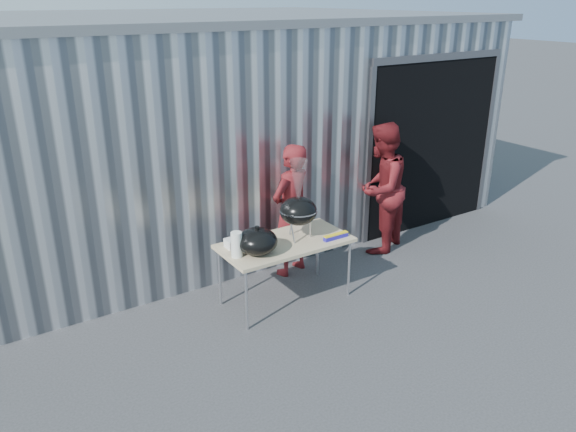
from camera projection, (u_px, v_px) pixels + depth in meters
ground at (317, 341)px, 5.84m from camera, size 80.00×80.00×0.00m
building at (202, 113)px, 9.32m from camera, size 8.20×6.20×3.10m
folding_table at (285, 245)px, 6.38m from camera, size 1.50×0.75×0.75m
kettle_grill at (298, 204)px, 6.30m from camera, size 0.43×0.43×0.93m
grill_lid at (257, 241)px, 6.02m from camera, size 0.44×0.44×0.32m
paper_towels at (237, 245)px, 5.95m from camera, size 0.12×0.12×0.28m
white_tub at (235, 243)px, 6.21m from camera, size 0.20×0.15×0.10m
foil_box at (336, 236)px, 6.43m from camera, size 0.32×0.05×0.06m
person_cook at (291, 210)px, 7.02m from camera, size 0.71×0.58×1.70m
person_bystander at (381, 188)px, 7.65m from camera, size 1.09×1.00×1.81m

